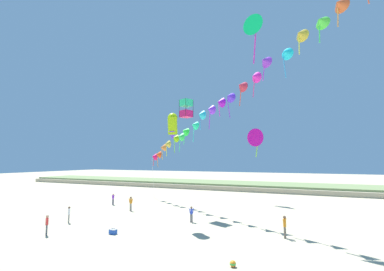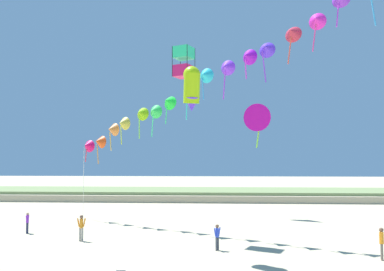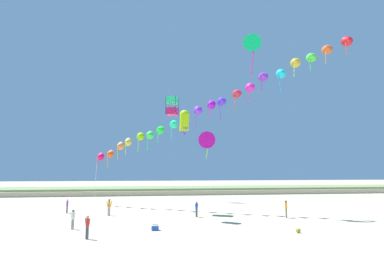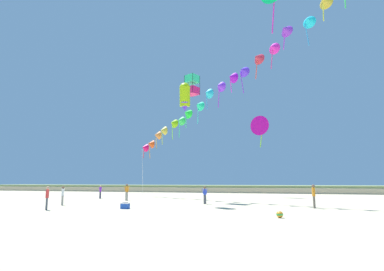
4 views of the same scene
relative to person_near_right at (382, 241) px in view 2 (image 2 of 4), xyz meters
The scene contains 9 objects.
dune_ridge 35.19m from the person_near_right, 104.45° to the left, with size 120.00×12.40×1.25m.
person_near_right is the anchor object (origin of this frame).
person_mid_center 18.15m from the person_near_right, 167.19° to the left, with size 0.59×0.23×1.70m.
person_far_right 23.47m from the person_near_right, 163.82° to the left, with size 0.21×0.53×1.51m.
person_far_center 8.94m from the person_near_right, 168.36° to the left, with size 0.44×0.42×1.52m.
kite_banner_string 14.43m from the person_near_right, 143.59° to the left, with size 27.81×17.82×18.33m.
large_kite_mid_trail 16.65m from the person_near_right, 153.71° to the left, with size 1.59×1.59×2.12m.
large_kite_high_solo 13.28m from the person_near_right, behind, with size 1.20×1.38×2.59m.
large_kite_outer_drift 19.25m from the person_near_right, 105.98° to the left, with size 2.81×1.76×4.24m.
Camera 2 is at (-0.01, -13.31, 5.33)m, focal length 38.00 mm.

